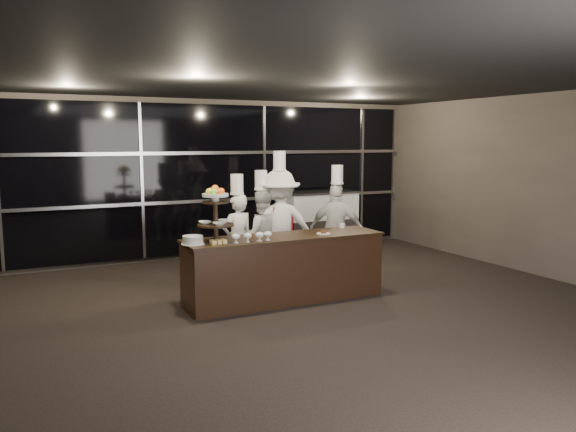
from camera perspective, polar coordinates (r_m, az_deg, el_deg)
name	(u,v)px	position (r m, az deg, el deg)	size (l,w,h in m)	color
room	(344,207)	(6.24, 5.75, 0.87)	(10.00, 10.00, 10.00)	black
window_wall	(206,179)	(10.73, -8.36, 3.71)	(8.60, 0.10, 2.80)	black
buffet_counter	(285,268)	(7.88, -0.34, -5.29)	(2.84, 0.74, 0.92)	black
display_stand	(215,210)	(7.35, -7.38, 0.62)	(0.48, 0.48, 0.74)	black
compotes	(253,236)	(7.35, -3.60, -1.99)	(0.56, 0.11, 0.12)	silver
layer_cake	(193,240)	(7.26, -9.63, -2.43)	(0.30, 0.30, 0.11)	white
pastry_squares	(218,242)	(7.25, -7.09, -2.61)	(0.20, 0.13, 0.05)	#E8C771
small_plate	(324,233)	(7.96, 3.63, -1.73)	(0.20, 0.20, 0.05)	white
chef_cup	(342,226)	(8.52, 5.52, -0.98)	(0.08, 0.08, 0.07)	white
display_case	(319,219)	(11.08, 3.20, -0.34)	(1.46, 0.64, 1.24)	#A5A5AA
chef_a	(238,239)	(8.55, -5.14, -2.30)	(0.58, 0.44, 1.74)	silver
chef_b	(261,235)	(8.81, -2.73, -1.96)	(0.82, 0.70, 1.78)	silver
chef_c	(280,226)	(8.84, -0.86, -1.02)	(1.27, 0.92, 2.07)	white
chef_d	(337,229)	(9.25, 4.96, -1.31)	(0.92, 0.89, 1.84)	white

